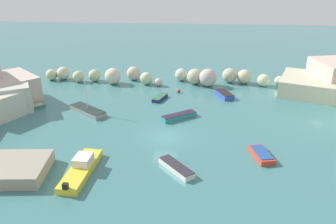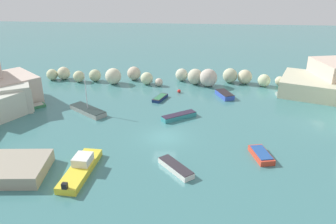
# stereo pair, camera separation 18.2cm
# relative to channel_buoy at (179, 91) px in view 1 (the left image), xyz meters

# --- Properties ---
(cove_water) EXTENTS (160.00, 160.00, 0.00)m
(cove_water) POSITION_rel_channel_buoy_xyz_m (-0.81, -14.25, -0.25)
(cove_water) COLOR #3E7678
(cove_water) RESTS_ON ground
(rock_breakwater) EXTENTS (41.06, 4.79, 2.72)m
(rock_breakwater) POSITION_rel_channel_buoy_xyz_m (-1.01, 4.39, 0.85)
(rock_breakwater) COLOR beige
(rock_breakwater) RESTS_ON ground
(channel_buoy) EXTENTS (0.51, 0.51, 0.51)m
(channel_buoy) POSITION_rel_channel_buoy_xyz_m (0.00, 0.00, 0.00)
(channel_buoy) COLOR red
(channel_buoy) RESTS_ON cove_water
(moored_boat_0) EXTENTS (4.26, 3.47, 0.60)m
(moored_boat_0) POSITION_rel_channel_buoy_xyz_m (0.49, -9.17, 0.04)
(moored_boat_0) COLOR teal
(moored_boat_0) RESTS_ON cove_water
(moored_boat_1) EXTENTS (2.22, 6.80, 1.36)m
(moored_boat_1) POSITION_rel_channel_buoy_xyz_m (-7.64, -21.68, 0.20)
(moored_boat_1) COLOR yellow
(moored_boat_1) RESTS_ON cove_water
(moored_boat_2) EXTENTS (2.02, 3.26, 0.45)m
(moored_boat_2) POSITION_rel_channel_buoy_xyz_m (-2.47, -2.96, -0.02)
(moored_boat_2) COLOR navy
(moored_boat_2) RESTS_ON cove_water
(moored_boat_3) EXTENTS (2.65, 1.62, 0.47)m
(moored_boat_3) POSITION_rel_channel_buoy_xyz_m (15.20, -0.14, -0.02)
(moored_boat_3) COLOR gray
(moored_boat_3) RESTS_ON cove_water
(moored_boat_4) EXTENTS (2.16, 3.53, 0.61)m
(moored_boat_4) POSITION_rel_channel_buoy_xyz_m (8.92, -17.70, 0.04)
(moored_boat_4) COLOR #CF402A
(moored_boat_4) RESTS_ON cove_water
(moored_boat_5) EXTENTS (3.05, 2.98, 0.44)m
(moored_boat_5) POSITION_rel_channel_buoy_xyz_m (-18.70, -7.55, -0.04)
(moored_boat_5) COLOR #357B4E
(moored_boat_5) RESTS_ON cove_water
(moored_boat_6) EXTENTS (5.41, 4.67, 5.19)m
(moored_boat_6) POSITION_rel_channel_buoy_xyz_m (-11.10, -8.35, 0.08)
(moored_boat_6) COLOR gray
(moored_boat_6) RESTS_ON cove_water
(moored_boat_7) EXTENTS (2.62, 3.61, 0.70)m
(moored_boat_7) POSITION_rel_channel_buoy_xyz_m (6.53, -1.19, 0.09)
(moored_boat_7) COLOR #3350B9
(moored_boat_7) RESTS_ON cove_water
(moored_boat_8) EXTENTS (3.49, 3.85, 0.57)m
(moored_boat_8) POSITION_rel_channel_buoy_xyz_m (0.83, -20.65, 0.03)
(moored_boat_8) COLOR white
(moored_boat_8) RESTS_ON cove_water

